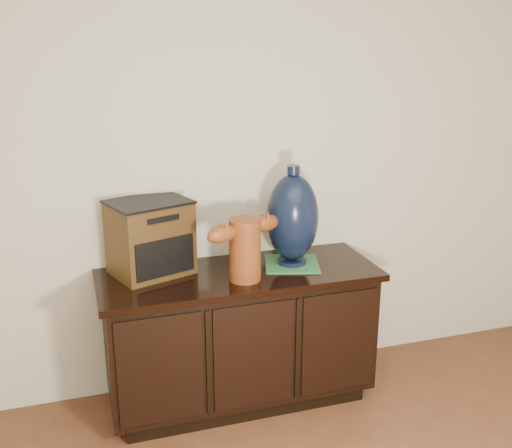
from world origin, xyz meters
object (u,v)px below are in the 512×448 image
object	(u,v)px
sideboard	(240,336)
spray_can	(255,240)
tv_radio	(150,237)
lamp_base	(293,218)
terracotta_vessel	(245,246)

from	to	relation	value
sideboard	spray_can	xyz separation A→B (m)	(0.16, 0.22, 0.46)
tv_radio	lamp_base	xyz separation A→B (m)	(0.73, -0.11, 0.07)
sideboard	tv_radio	bearing A→B (deg)	163.59
terracotta_vessel	sideboard	bearing A→B (deg)	67.33
spray_can	sideboard	bearing A→B (deg)	-125.38
sideboard	terracotta_vessel	size ratio (longest dim) A/B	3.31
sideboard	spray_can	distance (m)	0.53
terracotta_vessel	lamp_base	size ratio (longest dim) A/B	0.83
sideboard	tv_radio	xyz separation A→B (m)	(-0.43, 0.13, 0.56)
sideboard	tv_radio	distance (m)	0.72
tv_radio	spray_can	xyz separation A→B (m)	(0.59, 0.09, -0.10)
tv_radio	sideboard	bearing A→B (deg)	-35.96
tv_radio	spray_can	size ratio (longest dim) A/B	2.59
terracotta_vessel	tv_radio	world-z (taller)	tv_radio
lamp_base	tv_radio	bearing A→B (deg)	171.65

